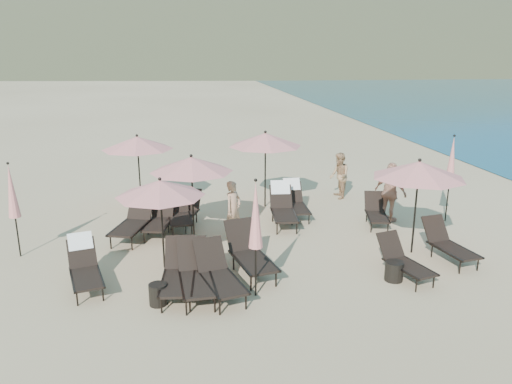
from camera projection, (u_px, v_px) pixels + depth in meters
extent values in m
plane|color=#D6BA8C|center=(310.00, 282.00, 10.91)|extent=(800.00, 800.00, 0.00)
cone|color=brown|center=(280.00, 10.00, 297.23)|extent=(690.00, 690.00, 55.00)
cone|color=brown|center=(454.00, 33.00, 348.11)|extent=(280.00, 280.00, 32.00)
cube|color=beige|center=(24.00, 6.00, 226.71)|extent=(22.00, 18.00, 48.00)
cube|color=beige|center=(102.00, 25.00, 293.54)|extent=(18.00, 16.00, 38.00)
cube|color=black|center=(87.00, 279.00, 10.33)|extent=(0.87, 1.25, 0.05)
cube|color=black|center=(82.00, 253.00, 10.93)|extent=(0.68, 0.57, 0.59)
cylinder|color=black|center=(77.00, 298.00, 9.87)|extent=(0.03, 0.03, 0.32)
cylinder|color=black|center=(73.00, 279.00, 10.73)|extent=(0.03, 0.03, 0.32)
cylinder|color=black|center=(103.00, 294.00, 10.06)|extent=(0.03, 0.03, 0.32)
cylinder|color=black|center=(97.00, 274.00, 10.92)|extent=(0.03, 0.03, 0.32)
cube|color=black|center=(72.00, 280.00, 10.26)|extent=(0.37, 1.25, 0.04)
cube|color=black|center=(101.00, 275.00, 10.48)|extent=(0.37, 1.25, 0.04)
cube|color=white|center=(80.00, 241.00, 10.99)|extent=(0.57, 0.39, 0.35)
cube|color=black|center=(197.00, 284.00, 10.01)|extent=(0.73, 1.30, 0.05)
cube|color=black|center=(193.00, 254.00, 10.72)|extent=(0.68, 0.52, 0.65)
cylinder|color=black|center=(186.00, 307.00, 9.51)|extent=(0.04, 0.04, 0.36)
cylinder|color=black|center=(182.00, 282.00, 10.52)|extent=(0.04, 0.04, 0.36)
cylinder|color=black|center=(215.00, 304.00, 9.62)|extent=(0.04, 0.04, 0.36)
cylinder|color=black|center=(208.00, 280.00, 10.64)|extent=(0.04, 0.04, 0.36)
cube|color=black|center=(181.00, 284.00, 9.99)|extent=(0.13, 1.42, 0.04)
cube|color=black|center=(213.00, 281.00, 10.12)|extent=(0.13, 1.42, 0.04)
cube|color=black|center=(224.00, 284.00, 10.04)|extent=(0.95, 1.38, 0.05)
cube|color=black|center=(210.00, 254.00, 10.69)|extent=(0.75, 0.62, 0.65)
cylinder|color=black|center=(220.00, 307.00, 9.52)|extent=(0.04, 0.04, 0.36)
cylinder|color=black|center=(203.00, 283.00, 10.47)|extent=(0.04, 0.04, 0.36)
cylinder|color=black|center=(246.00, 301.00, 9.73)|extent=(0.04, 0.04, 0.36)
cylinder|color=black|center=(227.00, 279.00, 10.68)|extent=(0.04, 0.04, 0.36)
cube|color=black|center=(208.00, 285.00, 9.96)|extent=(0.40, 1.38, 0.04)
cube|color=black|center=(237.00, 279.00, 10.20)|extent=(0.40, 1.38, 0.04)
cube|color=black|center=(254.00, 262.00, 11.01)|extent=(0.95, 1.44, 0.06)
cube|color=black|center=(241.00, 235.00, 11.72)|extent=(0.78, 0.64, 0.68)
cylinder|color=black|center=(251.00, 283.00, 10.47)|extent=(0.04, 0.04, 0.38)
cylinder|color=black|center=(234.00, 262.00, 11.49)|extent=(0.04, 0.04, 0.38)
cylinder|color=black|center=(276.00, 278.00, 10.67)|extent=(0.04, 0.04, 0.38)
cylinder|color=black|center=(257.00, 259.00, 11.69)|extent=(0.04, 0.04, 0.38)
cube|color=black|center=(239.00, 263.00, 10.94)|extent=(0.36, 1.46, 0.04)
cube|color=black|center=(267.00, 258.00, 11.17)|extent=(0.36, 1.46, 0.04)
cube|color=black|center=(411.00, 268.00, 10.88)|extent=(0.83, 1.20, 0.05)
cube|color=black|center=(390.00, 245.00, 11.45)|extent=(0.65, 0.55, 0.56)
cylinder|color=black|center=(416.00, 285.00, 10.43)|extent=(0.03, 0.03, 0.31)
cylinder|color=black|center=(388.00, 268.00, 11.25)|extent=(0.03, 0.03, 0.31)
cylinder|color=black|center=(434.00, 281.00, 10.61)|extent=(0.03, 0.03, 0.31)
cylinder|color=black|center=(404.00, 265.00, 11.44)|extent=(0.03, 0.03, 0.31)
cube|color=black|center=(400.00, 269.00, 10.81)|extent=(0.36, 1.19, 0.04)
cube|color=black|center=(419.00, 265.00, 11.02)|extent=(0.36, 1.19, 0.04)
cube|color=black|center=(455.00, 251.00, 11.75)|extent=(0.78, 1.24, 0.05)
cube|color=black|center=(435.00, 229.00, 12.38)|extent=(0.66, 0.53, 0.60)
cylinder|color=black|center=(460.00, 267.00, 11.28)|extent=(0.03, 0.03, 0.33)
cylinder|color=black|center=(432.00, 251.00, 12.19)|extent=(0.03, 0.03, 0.33)
cylinder|color=black|center=(478.00, 264.00, 11.44)|extent=(0.03, 0.03, 0.33)
cylinder|color=black|center=(449.00, 248.00, 12.34)|extent=(0.03, 0.03, 0.33)
cube|color=black|center=(444.00, 251.00, 11.71)|extent=(0.26, 1.29, 0.04)
cube|color=black|center=(464.00, 248.00, 11.88)|extent=(0.26, 1.29, 0.04)
cube|color=black|center=(129.00, 228.00, 13.12)|extent=(1.04, 1.45, 0.05)
cube|color=black|center=(141.00, 207.00, 13.86)|extent=(0.79, 0.68, 0.67)
cylinder|color=black|center=(111.00, 242.00, 12.70)|extent=(0.04, 0.04, 0.37)
cylinder|color=black|center=(128.00, 227.00, 13.76)|extent=(0.04, 0.04, 0.37)
cylinder|color=black|center=(132.00, 243.00, 12.62)|extent=(0.04, 0.04, 0.37)
cylinder|color=black|center=(148.00, 228.00, 13.68)|extent=(0.04, 0.04, 0.37)
cube|color=black|center=(118.00, 226.00, 13.22)|extent=(0.49, 1.41, 0.04)
cube|color=black|center=(142.00, 228.00, 13.12)|extent=(0.49, 1.41, 0.04)
cube|color=black|center=(182.00, 216.00, 14.18)|extent=(0.94, 1.28, 0.05)
cube|color=black|center=(191.00, 199.00, 14.83)|extent=(0.70, 0.61, 0.59)
cylinder|color=black|center=(169.00, 227.00, 13.82)|extent=(0.03, 0.03, 0.32)
cylinder|color=black|center=(180.00, 216.00, 14.75)|extent=(0.03, 0.03, 0.32)
cylinder|color=black|center=(186.00, 228.00, 13.73)|extent=(0.03, 0.03, 0.32)
cylinder|color=black|center=(196.00, 217.00, 14.66)|extent=(0.03, 0.03, 0.32)
cube|color=black|center=(173.00, 215.00, 14.27)|extent=(0.47, 1.23, 0.04)
cube|color=black|center=(193.00, 216.00, 14.17)|extent=(0.47, 1.23, 0.04)
cube|color=black|center=(180.00, 219.00, 13.91)|extent=(0.72, 1.23, 0.05)
cube|color=black|center=(177.00, 201.00, 14.57)|extent=(0.65, 0.50, 0.61)
cylinder|color=black|center=(173.00, 232.00, 13.44)|extent=(0.04, 0.04, 0.33)
cylinder|color=black|center=(170.00, 220.00, 14.39)|extent=(0.04, 0.04, 0.33)
cylinder|color=black|center=(192.00, 230.00, 13.56)|extent=(0.04, 0.04, 0.33)
cylinder|color=black|center=(188.00, 219.00, 14.51)|extent=(0.04, 0.04, 0.33)
cube|color=black|center=(169.00, 219.00, 13.89)|extent=(0.16, 1.33, 0.04)
cube|color=black|center=(191.00, 218.00, 14.02)|extent=(0.16, 1.33, 0.04)
cube|color=black|center=(284.00, 216.00, 14.15)|extent=(0.74, 1.30, 0.05)
cube|color=black|center=(281.00, 197.00, 14.88)|extent=(0.68, 0.52, 0.65)
cylinder|color=black|center=(277.00, 228.00, 13.68)|extent=(0.04, 0.04, 0.36)
cylinder|color=black|center=(273.00, 216.00, 14.71)|extent=(0.04, 0.04, 0.36)
cylinder|color=black|center=(297.00, 228.00, 13.72)|extent=(0.04, 0.04, 0.36)
cylinder|color=black|center=(291.00, 215.00, 14.76)|extent=(0.04, 0.04, 0.36)
cube|color=black|center=(273.00, 215.00, 14.17)|extent=(0.15, 1.42, 0.04)
cube|color=black|center=(295.00, 214.00, 14.22)|extent=(0.15, 1.42, 0.04)
cube|color=white|center=(280.00, 187.00, 14.95)|extent=(0.59, 0.34, 0.39)
cube|color=black|center=(297.00, 209.00, 14.88)|extent=(0.63, 1.17, 0.05)
cube|color=black|center=(292.00, 192.00, 15.54)|extent=(0.61, 0.45, 0.59)
cylinder|color=black|center=(292.00, 220.00, 14.44)|extent=(0.03, 0.03, 0.33)
cylinder|color=black|center=(286.00, 209.00, 15.38)|extent=(0.03, 0.03, 0.33)
cylinder|color=black|center=(309.00, 219.00, 14.50)|extent=(0.03, 0.03, 0.33)
cylinder|color=black|center=(302.00, 209.00, 15.44)|extent=(0.03, 0.03, 0.33)
cube|color=black|center=(288.00, 208.00, 14.89)|extent=(0.07, 1.30, 0.04)
cube|color=black|center=(306.00, 207.00, 14.96)|extent=(0.07, 1.30, 0.04)
cube|color=white|center=(292.00, 184.00, 15.61)|extent=(0.53, 0.29, 0.36)
cube|color=black|center=(377.00, 217.00, 14.21)|extent=(0.77, 1.15, 0.04)
cube|color=black|center=(374.00, 201.00, 14.82)|extent=(0.62, 0.51, 0.54)
cylinder|color=black|center=(371.00, 227.00, 13.85)|extent=(0.03, 0.03, 0.30)
cylinder|color=black|center=(366.00, 217.00, 14.72)|extent=(0.03, 0.03, 0.30)
cylinder|color=black|center=(388.00, 228.00, 13.82)|extent=(0.03, 0.03, 0.30)
cylinder|color=black|center=(382.00, 217.00, 14.69)|extent=(0.03, 0.03, 0.30)
cube|color=black|center=(368.00, 216.00, 14.27)|extent=(0.30, 1.17, 0.04)
cube|color=black|center=(386.00, 216.00, 14.24)|extent=(0.30, 1.17, 0.04)
cube|color=black|center=(178.00, 283.00, 10.06)|extent=(0.76, 1.32, 0.05)
cube|color=black|center=(180.00, 252.00, 10.79)|extent=(0.69, 0.53, 0.65)
cylinder|color=black|center=(161.00, 305.00, 9.59)|extent=(0.04, 0.04, 0.36)
cylinder|color=black|center=(167.00, 280.00, 10.63)|extent=(0.04, 0.04, 0.36)
cylinder|color=black|center=(190.00, 304.00, 9.62)|extent=(0.04, 0.04, 0.36)
cylinder|color=black|center=(193.00, 279.00, 10.66)|extent=(0.04, 0.04, 0.36)
cube|color=black|center=(162.00, 282.00, 10.09)|extent=(0.17, 1.42, 0.04)
cube|color=black|center=(193.00, 281.00, 10.13)|extent=(0.17, 1.42, 0.04)
cube|color=black|center=(157.00, 225.00, 13.49)|extent=(0.82, 1.26, 0.05)
cube|color=black|center=(163.00, 206.00, 14.17)|extent=(0.67, 0.55, 0.60)
cylinder|color=black|center=(144.00, 237.00, 13.09)|extent=(0.03, 0.03, 0.33)
cylinder|color=black|center=(153.00, 224.00, 14.05)|extent=(0.03, 0.03, 0.33)
cylinder|color=black|center=(163.00, 237.00, 13.07)|extent=(0.03, 0.03, 0.33)
cylinder|color=black|center=(171.00, 225.00, 14.02)|extent=(0.03, 0.03, 0.33)
cube|color=black|center=(147.00, 224.00, 13.55)|extent=(0.30, 1.29, 0.04)
cube|color=black|center=(168.00, 224.00, 13.53)|extent=(0.30, 1.29, 0.04)
cylinder|color=black|center=(162.00, 227.00, 11.39)|extent=(0.04, 0.04, 2.02)
cone|color=pink|center=(160.00, 188.00, 11.14)|extent=(2.02, 2.02, 0.37)
sphere|color=black|center=(160.00, 179.00, 11.08)|extent=(0.08, 0.08, 0.08)
cylinder|color=black|center=(193.00, 201.00, 13.09)|extent=(0.05, 0.05, 2.16)
cone|color=pink|center=(191.00, 164.00, 12.82)|extent=(2.16, 2.16, 0.39)
sphere|color=black|center=(191.00, 156.00, 12.76)|extent=(0.08, 0.08, 0.08)
cylinder|color=black|center=(415.00, 210.00, 12.22)|extent=(0.05, 0.05, 2.24)
cone|color=pink|center=(419.00, 170.00, 11.94)|extent=(2.24, 2.24, 0.41)
sphere|color=black|center=(420.00, 160.00, 11.87)|extent=(0.09, 0.09, 0.09)
cylinder|color=black|center=(139.00, 174.00, 15.78)|extent=(0.05, 0.05, 2.22)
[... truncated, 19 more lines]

